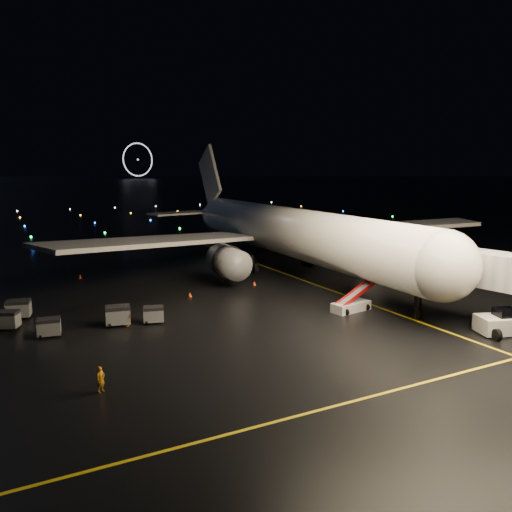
# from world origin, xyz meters

# --- Properties ---
(ground) EXTENTS (2000.00, 2000.00, 0.00)m
(ground) POSITION_xyz_m (0.00, 300.00, 0.00)
(ground) COLOR black
(ground) RESTS_ON ground
(lane_centre) EXTENTS (0.25, 80.00, 0.02)m
(lane_centre) POSITION_xyz_m (12.00, 15.00, 0.01)
(lane_centre) COLOR yellow
(lane_centre) RESTS_ON ground
(lane_cross) EXTENTS (60.00, 0.25, 0.02)m
(lane_cross) POSITION_xyz_m (-5.00, -10.00, 0.01)
(lane_cross) COLOR yellow
(lane_cross) RESTS_ON ground
(airliner) EXTENTS (64.93, 61.83, 17.99)m
(airliner) POSITION_xyz_m (13.03, 27.99, 9.00)
(airliner) COLOR white
(airliner) RESTS_ON ground
(pushback_tug) EXTENTS (5.05, 3.78, 2.15)m
(pushback_tug) POSITION_xyz_m (15.94, -5.86, 1.07)
(pushback_tug) COLOR silver
(pushback_tug) RESTS_ON ground
(belt_loader) EXTENTS (6.12, 2.51, 2.88)m
(belt_loader) POSITION_xyz_m (8.71, 5.49, 1.44)
(belt_loader) COLOR silver
(belt_loader) RESTS_ON ground
(crew_a) EXTENTS (0.72, 0.67, 1.66)m
(crew_a) POSITION_xyz_m (-16.28, -1.79, 0.83)
(crew_a) COLOR orange
(crew_a) RESTS_ON ground
(crew_c) EXTENTS (0.83, 1.14, 1.80)m
(crew_c) POSITION_xyz_m (-11.76, 10.77, 0.90)
(crew_c) COLOR orange
(crew_c) RESTS_ON ground
(safety_cone_0) EXTENTS (0.43, 0.43, 0.47)m
(safety_cone_0) POSITION_xyz_m (5.42, 19.68, 0.23)
(safety_cone_0) COLOR #F64212
(safety_cone_0) RESTS_ON ground
(safety_cone_1) EXTENTS (0.64, 0.64, 0.55)m
(safety_cone_1) POSITION_xyz_m (2.68, 23.48, 0.28)
(safety_cone_1) COLOR #F64212
(safety_cone_1) RESTS_ON ground
(safety_cone_2) EXTENTS (0.57, 0.57, 0.52)m
(safety_cone_2) POSITION_xyz_m (-3.34, 17.93, 0.26)
(safety_cone_2) COLOR #F64212
(safety_cone_2) RESTS_ON ground
(safety_cone_3) EXTENTS (0.55, 0.55, 0.51)m
(safety_cone_3) POSITION_xyz_m (-12.54, 33.02, 0.26)
(safety_cone_3) COLOR #F64212
(safety_cone_3) RESTS_ON ground
(ferris_wheel) EXTENTS (49.33, 16.80, 52.00)m
(ferris_wheel) POSITION_xyz_m (170.00, 720.00, 26.00)
(ferris_wheel) COLOR black
(ferris_wheel) RESTS_ON ground
(taxiway_lights) EXTENTS (164.00, 92.00, 0.36)m
(taxiway_lights) POSITION_xyz_m (0.00, 106.00, 0.18)
(taxiway_lights) COLOR black
(taxiway_lights) RESTS_ON ground
(baggage_cart_0) EXTENTS (2.04, 1.66, 1.51)m
(baggage_cart_0) POSITION_xyz_m (-9.43, 10.58, 0.76)
(baggage_cart_0) COLOR gray
(baggage_cart_0) RESTS_ON ground
(baggage_cart_1) EXTENTS (2.32, 1.81, 1.77)m
(baggage_cart_1) POSITION_xyz_m (-12.42, 11.29, 0.89)
(baggage_cart_1) COLOR gray
(baggage_cart_1) RESTS_ON ground
(baggage_cart_2) EXTENTS (1.97, 1.51, 1.54)m
(baggage_cart_2) POSITION_xyz_m (-18.11, 10.92, 0.77)
(baggage_cart_2) COLOR gray
(baggage_cart_2) RESTS_ON ground
(baggage_cart_3) EXTENTS (2.29, 1.84, 1.72)m
(baggage_cart_3) POSITION_xyz_m (-20.11, 17.74, 0.86)
(baggage_cart_3) COLOR gray
(baggage_cart_3) RESTS_ON ground
(baggage_cart_4) EXTENTS (2.26, 1.98, 1.60)m
(baggage_cart_4) POSITION_xyz_m (-21.14, 14.66, 0.80)
(baggage_cart_4) COLOR gray
(baggage_cart_4) RESTS_ON ground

